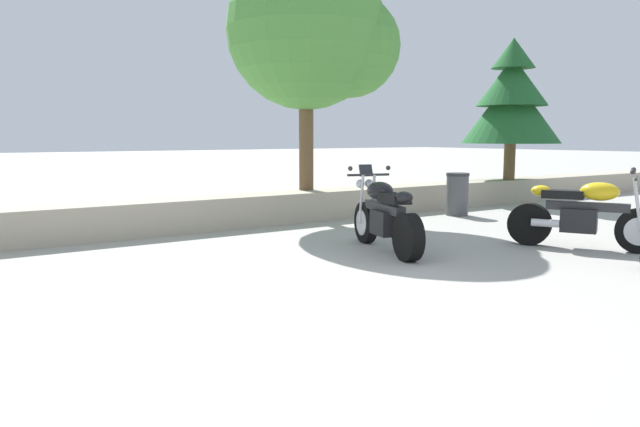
# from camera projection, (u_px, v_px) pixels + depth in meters

# --- Properties ---
(ground_plane) EXTENTS (120.00, 120.00, 0.00)m
(ground_plane) POSITION_uv_depth(u_px,v_px,m) (250.00, 307.00, 5.78)
(ground_plane) COLOR #A3A099
(stone_wall) EXTENTS (36.00, 0.80, 0.55)m
(stone_wall) POSITION_uv_depth(u_px,v_px,m) (106.00, 221.00, 9.67)
(stone_wall) COLOR #A89E89
(stone_wall) RESTS_ON ground
(motorcycle_black_centre) EXTENTS (0.89, 2.02, 1.18)m
(motorcycle_black_centre) POSITION_uv_depth(u_px,v_px,m) (385.00, 217.00, 8.56)
(motorcycle_black_centre) COLOR black
(motorcycle_black_centre) RESTS_ON ground
(motorcycle_yellow_far_right) EXTENTS (1.16, 1.89, 1.18)m
(motorcycle_yellow_far_right) POSITION_uv_depth(u_px,v_px,m) (585.00, 215.00, 8.71)
(motorcycle_yellow_far_right) COLOR black
(motorcycle_yellow_far_right) RESTS_ON ground
(leafy_tree_mid_left) EXTENTS (3.17, 3.02, 4.56)m
(leafy_tree_mid_left) POSITION_uv_depth(u_px,v_px,m) (315.00, 34.00, 11.67)
(leafy_tree_mid_left) COLOR brown
(leafy_tree_mid_left) RESTS_ON stone_wall
(pine_tree_mid_right) EXTENTS (2.32, 2.32, 3.34)m
(pine_tree_mid_right) POSITION_uv_depth(u_px,v_px,m) (512.00, 99.00, 14.59)
(pine_tree_mid_right) COLOR brown
(pine_tree_mid_right) RESTS_ON stone_wall
(trash_bin) EXTENTS (0.46, 0.46, 0.86)m
(trash_bin) POSITION_uv_depth(u_px,v_px,m) (457.00, 194.00, 12.43)
(trash_bin) COLOR #4C4C51
(trash_bin) RESTS_ON ground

